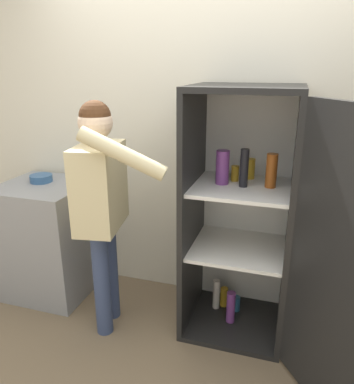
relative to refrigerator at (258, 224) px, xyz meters
The scene contains 6 objects.
ground_plane 1.08m from the refrigerator, 129.10° to the right, with size 12.00×12.00×0.00m, color #7A664C.
wall_back 0.76m from the refrigerator, 134.45° to the left, with size 7.00×0.06×2.55m.
refrigerator is the anchor object (origin of this frame).
person 1.01m from the refrigerator, 168.88° to the right, with size 0.68×0.58×1.58m.
counter 1.68m from the refrigerator, behind, with size 0.65×0.63×0.91m.
bowl 1.70m from the refrigerator, behind, with size 0.17×0.17×0.06m.
Camera 1 is at (0.59, -1.68, 1.78)m, focal length 35.00 mm.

